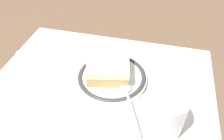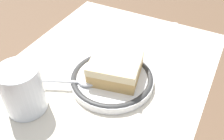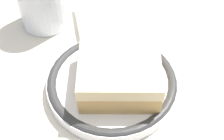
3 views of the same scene
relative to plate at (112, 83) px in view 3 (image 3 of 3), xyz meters
name	(u,v)px [view 3 (image 3 of 3)]	position (x,y,z in m)	size (l,w,h in m)	color
ground_plane	(133,75)	(-0.02, -0.03, -0.01)	(2.40, 2.40, 0.00)	brown
placemat	(133,75)	(-0.02, -0.03, -0.01)	(0.56, 0.44, 0.00)	beige
plate	(112,83)	(0.00, 0.00, 0.00)	(0.17, 0.17, 0.02)	white
cake_slice	(119,72)	(-0.01, 0.00, 0.03)	(0.12, 0.12, 0.04)	tan
spoon	(86,44)	(0.05, -0.06, 0.01)	(0.08, 0.15, 0.01)	silver
cup	(42,1)	(0.13, -0.11, 0.03)	(0.08, 0.08, 0.10)	silver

